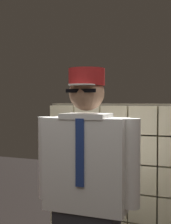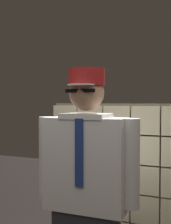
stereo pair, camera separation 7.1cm
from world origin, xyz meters
name	(u,v)px [view 1 (the left image)]	position (x,y,z in m)	size (l,w,h in m)	color
glass_block_wall	(129,192)	(0.00, 1.32, 0.79)	(1.62, 0.10, 1.62)	beige
standing_person	(87,199)	(-0.08, 0.49, 0.96)	(0.73, 0.31, 1.83)	#28282D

